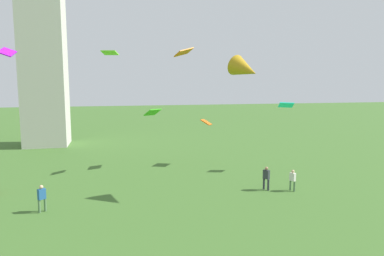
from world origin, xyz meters
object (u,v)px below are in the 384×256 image
(person_2, at_px, (293,179))
(kite_flying_4, at_px, (110,53))
(kite_flying_1, at_px, (7,52))
(kite_flying_2, at_px, (206,122))
(kite_flying_0, at_px, (184,52))
(kite_flying_5, at_px, (152,112))
(kite_flying_6, at_px, (286,105))
(person_3, at_px, (266,177))
(person_1, at_px, (42,197))
(kite_flying_3, at_px, (245,69))

(person_2, bearing_deg, kite_flying_4, 36.26)
(kite_flying_1, relative_size, kite_flying_2, 0.88)
(kite_flying_0, bearing_deg, person_2, -79.40)
(kite_flying_5, distance_m, kite_flying_6, 12.76)
(person_2, height_order, kite_flying_6, kite_flying_6)
(person_2, distance_m, kite_flying_5, 14.77)
(kite_flying_0, bearing_deg, kite_flying_4, 156.51)
(person_2, xyz_separation_m, kite_flying_6, (2.52, 6.20, 5.25))
(person_3, relative_size, kite_flying_2, 1.03)
(person_2, relative_size, kite_flying_0, 0.88)
(kite_flying_6, bearing_deg, person_3, -114.22)
(kite_flying_2, bearing_deg, kite_flying_5, 114.48)
(person_1, distance_m, kite_flying_2, 17.66)
(person_3, xyz_separation_m, kite_flying_6, (4.38, 5.52, 5.15))
(person_3, height_order, kite_flying_4, kite_flying_4)
(person_1, relative_size, kite_flying_4, 1.15)
(person_2, distance_m, kite_flying_1, 26.49)
(kite_flying_1, distance_m, kite_flying_3, 21.09)
(person_1, height_order, kite_flying_5, kite_flying_5)
(kite_flying_3, relative_size, kite_flying_4, 1.85)
(kite_flying_2, distance_m, kite_flying_5, 5.48)
(person_2, distance_m, kite_flying_6, 8.51)
(kite_flying_2, bearing_deg, kite_flying_3, -152.28)
(person_2, height_order, person_3, person_3)
(kite_flying_3, bearing_deg, person_3, -1.68)
(kite_flying_3, bearing_deg, person_2, -20.79)
(kite_flying_0, relative_size, kite_flying_1, 1.19)
(kite_flying_4, bearing_deg, kite_flying_1, -174.57)
(kite_flying_0, distance_m, kite_flying_2, 7.45)
(person_3, height_order, kite_flying_2, kite_flying_2)
(person_1, xyz_separation_m, kite_flying_4, (4.50, 8.10, 9.80))
(kite_flying_0, relative_size, kite_flying_6, 1.27)
(person_1, xyz_separation_m, kite_flying_6, (20.41, 6.67, 5.18))
(person_2, bearing_deg, kite_flying_5, 18.35)
(person_3, height_order, kite_flying_6, kite_flying_6)
(person_1, xyz_separation_m, kite_flying_3, (13.75, 0.16, 8.19))
(person_3, bearing_deg, kite_flying_2, 162.50)
(kite_flying_3, distance_m, kite_flying_5, 12.56)
(person_2, xyz_separation_m, kite_flying_1, (-22.18, 10.47, 10.00))
(kite_flying_0, distance_m, kite_flying_6, 10.69)
(kite_flying_1, bearing_deg, person_1, -151.23)
(kite_flying_3, bearing_deg, kite_flying_5, 91.49)
(person_3, bearing_deg, person_2, 39.16)
(kite_flying_0, bearing_deg, person_1, -170.72)
(kite_flying_1, xyz_separation_m, kite_flying_5, (12.68, -0.08, -5.55))
(kite_flying_0, relative_size, kite_flying_3, 0.66)
(kite_flying_2, bearing_deg, kite_flying_4, 132.63)
(person_2, relative_size, kite_flying_5, 0.85)
(person_2, xyz_separation_m, kite_flying_2, (-4.14, 10.08, 3.38))
(kite_flying_3, distance_m, kite_flying_6, 9.78)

